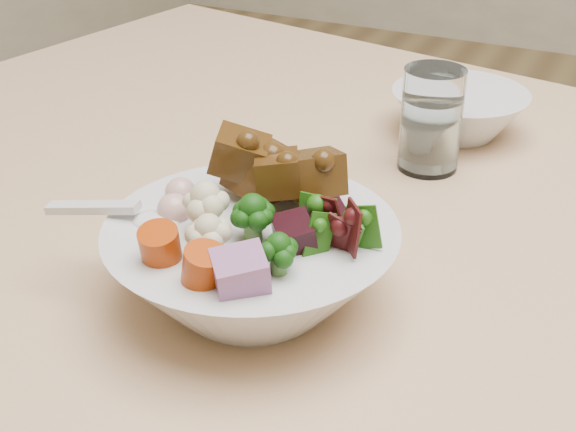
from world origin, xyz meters
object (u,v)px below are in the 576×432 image
(dining_table, at_px, (561,396))
(water_glass, at_px, (431,124))
(side_bowl, at_px, (459,113))
(food_bowl, at_px, (255,258))

(dining_table, relative_size, water_glass, 17.58)
(water_glass, bearing_deg, dining_table, -47.16)
(side_bowl, bearing_deg, dining_table, -58.90)
(dining_table, bearing_deg, food_bowl, -147.76)
(dining_table, relative_size, side_bowl, 12.31)
(water_glass, bearing_deg, side_bowl, 87.31)
(side_bowl, bearing_deg, food_bowl, -98.18)
(side_bowl, bearing_deg, water_glass, -92.69)
(dining_table, bearing_deg, water_glass, 143.95)
(water_glass, relative_size, side_bowl, 0.70)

